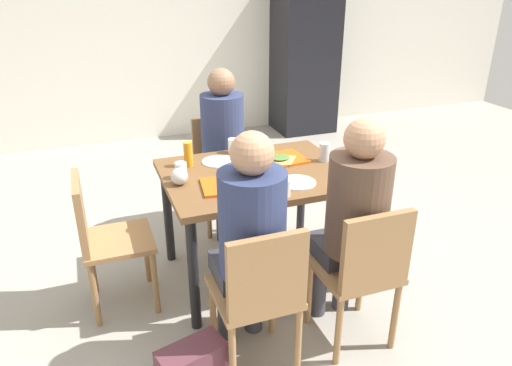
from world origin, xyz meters
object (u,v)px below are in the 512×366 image
object	(u,v)px
chair_near_right	(363,268)
chair_left_end	(102,234)
main_table	(256,186)
foil_bundle	(179,176)
person_far_side	(224,139)
pizza_slice_a	(232,183)
plastic_cup_c	(181,170)
drink_fridge	(305,54)
tray_red_near	(233,185)
plastic_cup_a	(233,146)
paper_plate_center	(219,161)
paper_plate_near_edge	(297,182)
chair_far_side	(220,163)
person_in_brown_jacket	(353,213)
chair_near_left	(260,292)
tray_red_far	(277,160)
plastic_cup_b	(284,188)
person_in_red	(250,232)
soda_can	(324,152)
condiment_bottle	(188,154)
pizza_slice_b	(281,158)

from	to	relation	value
chair_near_right	chair_left_end	xyz separation A→B (m)	(-1.23, 0.82, 0.00)
main_table	chair_left_end	world-z (taller)	chair_left_end
chair_left_end	foil_bundle	size ratio (longest dim) A/B	8.52
person_far_side	pizza_slice_a	world-z (taller)	person_far_side
plastic_cup_c	drink_fridge	world-z (taller)	drink_fridge
main_table	chair_left_end	distance (m)	0.96
tray_red_near	plastic_cup_a	distance (m)	0.56
paper_plate_center	pizza_slice_a	world-z (taller)	pizza_slice_a
paper_plate_center	paper_plate_near_edge	size ratio (longest dim) A/B	1.00
chair_far_side	person_in_brown_jacket	world-z (taller)	person_in_brown_jacket
chair_near_left	tray_red_far	distance (m)	1.10
paper_plate_center	plastic_cup_b	size ratio (longest dim) A/B	2.20
main_table	person_in_red	xyz separation A→B (m)	(-0.28, -0.68, 0.09)
main_table	pizza_slice_a	xyz separation A→B (m)	(-0.21, -0.17, 0.12)
soda_can	foil_bundle	bearing A→B (deg)	-177.39
chair_near_right	person_in_brown_jacket	distance (m)	0.28
paper_plate_near_edge	condiment_bottle	xyz separation A→B (m)	(-0.54, 0.48, 0.08)
tray_red_near	pizza_slice_a	size ratio (longest dim) A/B	1.58
pizza_slice_a	condiment_bottle	size ratio (longest dim) A/B	1.42
chair_near_left	foil_bundle	world-z (taller)	chair_near_left
chair_near_left	plastic_cup_b	size ratio (longest dim) A/B	8.52
chair_left_end	person_far_side	bearing A→B (deg)	35.69
pizza_slice_b	drink_fridge	xyz separation A→B (m)	(1.48, 2.74, 0.18)
person_in_brown_jacket	chair_far_side	bearing A→B (deg)	100.66
paper_plate_near_edge	pizza_slice_a	world-z (taller)	pizza_slice_a
pizza_slice_a	soda_can	bearing A→B (deg)	15.41
chair_left_end	pizza_slice_b	distance (m)	1.20
tray_red_far	drink_fridge	world-z (taller)	drink_fridge
soda_can	condiment_bottle	world-z (taller)	condiment_bottle
chair_near_left	plastic_cup_a	distance (m)	1.26
person_far_side	foil_bundle	world-z (taller)	person_far_side
pizza_slice_b	condiment_bottle	xyz separation A→B (m)	(-0.58, 0.14, 0.06)
person_in_red	pizza_slice_a	xyz separation A→B (m)	(0.08, 0.52, 0.03)
plastic_cup_b	plastic_cup_a	bearing A→B (deg)	94.34
chair_left_end	tray_red_near	bearing A→B (deg)	-11.55
person_in_red	tray_red_near	xyz separation A→B (m)	(0.08, 0.53, 0.01)
paper_plate_center	foil_bundle	distance (m)	0.41
chair_near_right	person_in_red	size ratio (longest dim) A/B	0.68
chair_left_end	paper_plate_near_edge	xyz separation A→B (m)	(1.12, -0.24, 0.25)
pizza_slice_b	foil_bundle	distance (m)	0.70
paper_plate_near_edge	plastic_cup_b	distance (m)	0.20
soda_can	pizza_slice_b	bearing A→B (deg)	162.91
foil_bundle	tray_red_near	bearing A→B (deg)	-24.93
chair_left_end	person_in_red	size ratio (longest dim) A/B	0.68
main_table	tray_red_near	xyz separation A→B (m)	(-0.20, -0.15, 0.10)
chair_far_side	chair_near_right	bearing A→B (deg)	-80.23
person_in_red	plastic_cup_a	distance (m)	1.09
chair_near_left	pizza_slice_a	distance (m)	0.71
main_table	condiment_bottle	xyz separation A→B (m)	(-0.37, 0.24, 0.18)
paper_plate_center	paper_plate_near_edge	distance (m)	0.59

